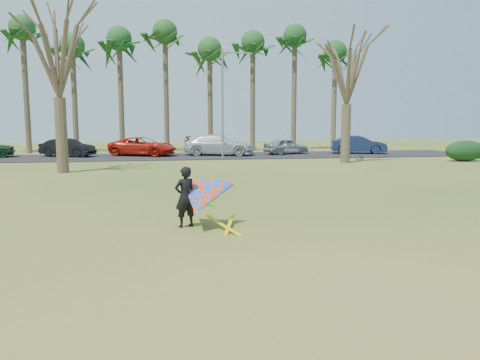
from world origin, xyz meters
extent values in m
plane|color=#2D5613|center=(0.00, 0.00, 0.00)|extent=(100.00, 100.00, 0.00)
cube|color=black|center=(0.00, 25.00, 0.03)|extent=(46.00, 7.00, 0.06)
cylinder|color=#4B3F2D|center=(-14.00, 31.00, 5.20)|extent=(0.48, 0.48, 10.40)
ellipsoid|color=#19461B|center=(-14.00, 31.00, 10.70)|extent=(4.84, 4.84, 3.08)
cylinder|color=#4A3B2C|center=(-10.00, 31.00, 4.50)|extent=(0.48, 0.48, 9.00)
ellipsoid|color=#1B4C1F|center=(-10.00, 31.00, 9.30)|extent=(4.84, 4.84, 3.08)
cylinder|color=#4F3E2F|center=(-6.00, 31.00, 4.85)|extent=(0.48, 0.48, 9.70)
ellipsoid|color=#19461A|center=(-6.00, 31.00, 10.00)|extent=(4.84, 4.84, 3.08)
cylinder|color=#4E402E|center=(-2.00, 31.00, 5.20)|extent=(0.48, 0.48, 10.40)
ellipsoid|color=#1A4217|center=(-2.00, 31.00, 10.70)|extent=(4.84, 4.84, 3.08)
cylinder|color=#473A2A|center=(2.00, 31.00, 4.50)|extent=(0.48, 0.48, 9.00)
ellipsoid|color=#1B4B1E|center=(2.00, 31.00, 9.30)|extent=(4.84, 4.84, 3.08)
cylinder|color=#4C3F2D|center=(6.00, 31.00, 4.85)|extent=(0.48, 0.48, 9.70)
ellipsoid|color=#194217|center=(6.00, 31.00, 10.00)|extent=(4.84, 4.84, 3.08)
cylinder|color=#493A2C|center=(10.00, 31.00, 5.20)|extent=(0.48, 0.48, 10.40)
ellipsoid|color=#1A4B1C|center=(10.00, 31.00, 10.70)|extent=(4.84, 4.84, 3.08)
cylinder|color=brown|center=(14.00, 31.00, 4.50)|extent=(0.48, 0.48, 9.00)
ellipsoid|color=#18441A|center=(14.00, 31.00, 9.30)|extent=(4.84, 4.84, 3.08)
cylinder|color=#46372A|center=(-8.00, 15.00, 2.10)|extent=(0.64, 0.64, 4.20)
cylinder|color=brown|center=(10.00, 18.00, 1.99)|extent=(0.64, 0.64, 3.99)
cylinder|color=gray|center=(2.00, 22.00, 4.00)|extent=(0.16, 0.16, 8.00)
cylinder|color=gray|center=(3.00, 22.00, 7.80)|extent=(2.00, 0.10, 0.10)
cube|color=gray|center=(4.00, 22.00, 7.75)|extent=(0.40, 0.18, 0.12)
ellipsoid|color=black|center=(18.88, 17.68, 0.75)|extent=(3.00, 1.36, 1.50)
imported|color=black|center=(-9.80, 25.93, 0.76)|extent=(4.50, 2.97, 1.40)
imported|color=red|center=(-3.99, 25.92, 0.81)|extent=(5.91, 4.38, 1.49)
imported|color=silver|center=(2.10, 25.37, 0.89)|extent=(6.13, 3.73, 1.66)
imported|color=gray|center=(7.87, 25.66, 0.72)|extent=(4.15, 2.65, 1.31)
imported|color=#182348|center=(14.15, 25.28, 0.82)|extent=(4.89, 2.80, 1.52)
imported|color=black|center=(-1.82, 0.48, 0.86)|extent=(0.74, 0.63, 1.72)
cone|color=#055DFE|center=(-1.37, 0.23, 0.85)|extent=(2.13, 2.39, 2.02)
cube|color=#0CBF19|center=(-1.25, 0.15, 0.80)|extent=(0.62, 0.60, 0.24)
cube|color=yellow|center=(-0.82, -0.12, 0.01)|extent=(0.85, 1.66, 0.28)
cube|color=yellow|center=(-0.62, 0.08, 0.01)|extent=(0.56, 1.76, 0.22)
camera|label=1|loc=(-2.41, -12.56, 3.05)|focal=35.00mm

